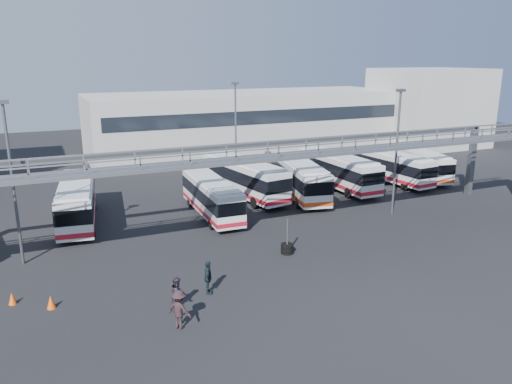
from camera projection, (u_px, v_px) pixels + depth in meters
name	position (u px, v px, depth m)	size (l,w,h in m)	color
ground	(307.00, 269.00, 30.66)	(140.00, 140.00, 0.00)	black
gantry	(267.00, 164.00, 34.40)	(51.40, 5.15, 7.10)	gray
warehouse	(247.00, 122.00, 67.83)	(42.00, 14.00, 8.00)	#9E9E99
building_right	(429.00, 107.00, 72.25)	(14.00, 12.00, 11.00)	#B2B2AD
light_pole_left	(12.00, 176.00, 30.00)	(0.70, 0.35, 10.21)	#4C4F54
light_pole_mid	(397.00, 146.00, 40.00)	(0.70, 0.35, 10.21)	#4C4F54
light_pole_back	(236.00, 128.00, 50.14)	(0.70, 0.35, 10.21)	#4C4F54
bus_2	(77.00, 201.00, 38.67)	(3.86, 11.17, 3.32)	silver
bus_4	(212.00, 196.00, 40.56)	(2.64, 10.14, 3.06)	silver
bus_5	(244.00, 177.00, 46.01)	(4.47, 11.65, 3.46)	silver
bus_6	(299.00, 177.00, 46.06)	(4.76, 11.44, 3.39)	silver
bus_7	(338.00, 170.00, 49.05)	(2.92, 11.25, 3.40)	silver
bus_8	(390.00, 166.00, 51.48)	(3.39, 10.59, 3.16)	silver
bus_9	(419.00, 162.00, 53.36)	(4.35, 10.30, 3.05)	silver
pedestrian_b	(178.00, 293.00, 25.60)	(0.87, 0.68, 1.79)	#2B2330
pedestrian_c	(179.00, 309.00, 23.79)	(1.27, 0.73, 1.97)	black
pedestrian_d	(208.00, 278.00, 27.30)	(1.11, 0.46, 1.90)	black
cone_left	(51.00, 302.00, 25.83)	(0.45, 0.45, 0.72)	#F8560D
cone_right	(12.00, 298.00, 26.28)	(0.41, 0.41, 0.66)	#F8560D
tire_stack	(287.00, 248.00, 33.03)	(0.84, 0.84, 2.41)	black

